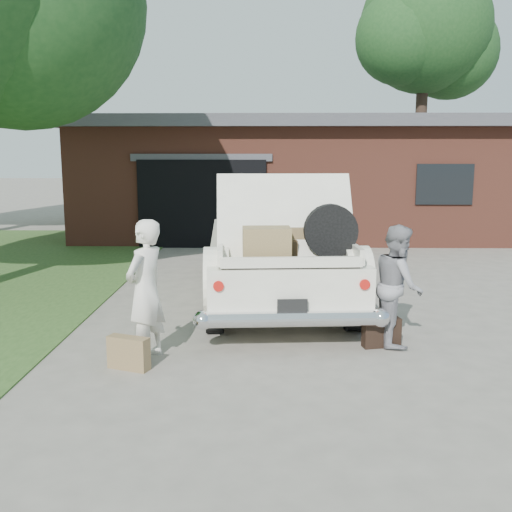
{
  "coord_description": "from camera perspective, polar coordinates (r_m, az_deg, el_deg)",
  "views": [
    {
      "loc": [
        0.15,
        -6.94,
        2.44
      ],
      "look_at": [
        0.0,
        0.6,
        1.1
      ],
      "focal_mm": 42.0,
      "sensor_mm": 36.0,
      "label": 1
    }
  ],
  "objects": [
    {
      "name": "ground",
      "position": [
        7.35,
        -0.1,
        -9.3
      ],
      "size": [
        90.0,
        90.0,
        0.0
      ],
      "primitive_type": "plane",
      "color": "gray",
      "rests_on": "ground"
    },
    {
      "name": "house",
      "position": [
        18.44,
        3.78,
        7.68
      ],
      "size": [
        12.8,
        7.8,
        3.3
      ],
      "color": "brown",
      "rests_on": "ground"
    },
    {
      "name": "tree_right",
      "position": [
        25.04,
        15.95,
        19.55
      ],
      "size": [
        5.68,
        4.94,
        9.49
      ],
      "color": "#38281E",
      "rests_on": "ground"
    },
    {
      "name": "sedan",
      "position": [
        9.78,
        1.77,
        0.51
      ],
      "size": [
        2.52,
        5.67,
        2.12
      ],
      "rotation": [
        0.0,
        0.0,
        0.07
      ],
      "color": "white",
      "rests_on": "ground"
    },
    {
      "name": "woman_left",
      "position": [
        7.1,
        -10.48,
        -3.21
      ],
      "size": [
        0.61,
        0.72,
        1.66
      ],
      "primitive_type": "imported",
      "rotation": [
        0.0,
        0.0,
        -2.01
      ],
      "color": "silver",
      "rests_on": "ground"
    },
    {
      "name": "woman_right",
      "position": [
        7.74,
        13.37,
        -2.7
      ],
      "size": [
        0.6,
        0.76,
        1.53
      ],
      "primitive_type": "imported",
      "rotation": [
        0.0,
        0.0,
        1.54
      ],
      "color": "gray",
      "rests_on": "ground"
    },
    {
      "name": "suitcase_left",
      "position": [
        6.97,
        -12.03,
        -9.02
      ],
      "size": [
        0.51,
        0.32,
        0.37
      ],
      "primitive_type": "cube",
      "rotation": [
        0.0,
        0.0,
        -0.36
      ],
      "color": "olive",
      "rests_on": "ground"
    },
    {
      "name": "suitcase_right",
      "position": [
        7.71,
        11.86,
        -7.15
      ],
      "size": [
        0.5,
        0.25,
        0.37
      ],
      "primitive_type": "cube",
      "rotation": [
        0.0,
        0.0,
        0.21
      ],
      "color": "black",
      "rests_on": "ground"
    }
  ]
}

